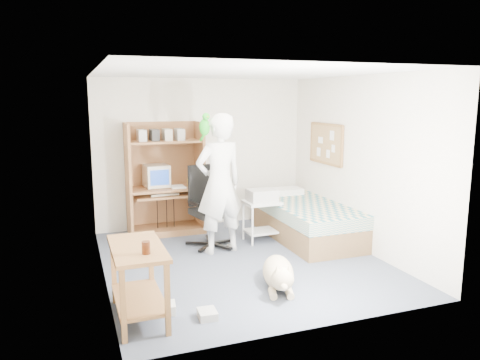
{
  "coord_description": "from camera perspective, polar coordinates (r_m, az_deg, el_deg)",
  "views": [
    {
      "loc": [
        -2.11,
        -5.68,
        2.2
      ],
      "look_at": [
        0.1,
        0.37,
        1.05
      ],
      "focal_mm": 35.0,
      "sensor_mm": 36.0,
      "label": 1
    }
  ],
  "objects": [
    {
      "name": "floor",
      "position": [
        6.45,
        0.29,
        -9.82
      ],
      "size": [
        4.0,
        4.0,
        0.0
      ],
      "primitive_type": "plane",
      "color": "#485062",
      "rests_on": "ground"
    },
    {
      "name": "wall_back",
      "position": [
        8.02,
        -4.69,
        3.29
      ],
      "size": [
        3.6,
        0.02,
        2.5
      ],
      "primitive_type": "cube",
      "color": "silver",
      "rests_on": "floor"
    },
    {
      "name": "wall_right",
      "position": [
        6.96,
        14.34,
        1.97
      ],
      "size": [
        0.02,
        4.0,
        2.5
      ],
      "primitive_type": "cube",
      "color": "silver",
      "rests_on": "floor"
    },
    {
      "name": "wall_left",
      "position": [
        5.77,
        -16.71,
        0.22
      ],
      "size": [
        0.02,
        4.0,
        2.5
      ],
      "primitive_type": "cube",
      "color": "silver",
      "rests_on": "floor"
    },
    {
      "name": "ceiling",
      "position": [
        6.07,
        0.31,
        12.97
      ],
      "size": [
        3.6,
        4.0,
        0.02
      ],
      "primitive_type": "cube",
      "color": "white",
      "rests_on": "wall_back"
    },
    {
      "name": "computer_hutch",
      "position": [
        7.68,
        -9.16,
        -0.36
      ],
      "size": [
        1.2,
        0.63,
        1.8
      ],
      "color": "brown",
      "rests_on": "floor"
    },
    {
      "name": "bed",
      "position": [
        7.41,
        8.11,
        -4.93
      ],
      "size": [
        1.02,
        2.02,
        0.66
      ],
      "color": "brown",
      "rests_on": "floor"
    },
    {
      "name": "side_desk",
      "position": [
        4.83,
        -12.32,
        -10.81
      ],
      "size": [
        0.5,
        1.0,
        0.75
      ],
      "color": "brown",
      "rests_on": "floor"
    },
    {
      "name": "corkboard",
      "position": [
        7.68,
        10.45,
        4.35
      ],
      "size": [
        0.04,
        0.94,
        0.66
      ],
      "color": "olive",
      "rests_on": "wall_right"
    },
    {
      "name": "office_chair",
      "position": [
        6.98,
        -3.76,
        -4.63
      ],
      "size": [
        0.67,
        0.67,
        1.19
      ],
      "rotation": [
        0.0,
        0.0,
        0.2
      ],
      "color": "black",
      "rests_on": "floor"
    },
    {
      "name": "person",
      "position": [
        6.58,
        -2.52,
        -0.49
      ],
      "size": [
        0.8,
        0.61,
        1.98
      ],
      "primitive_type": "imported",
      "rotation": [
        0.0,
        0.0,
        3.34
      ],
      "color": "white",
      "rests_on": "floor"
    },
    {
      "name": "parrot",
      "position": [
        6.43,
        -4.31,
        6.63
      ],
      "size": [
        0.15,
        0.25,
        0.4
      ],
      "rotation": [
        0.0,
        0.0,
        0.2
      ],
      "color": "#178E14",
      "rests_on": "person"
    },
    {
      "name": "dog",
      "position": [
        5.55,
        4.74,
        -11.23
      ],
      "size": [
        0.57,
        1.08,
        0.42
      ],
      "rotation": [
        0.0,
        0.0,
        -0.32
      ],
      "color": "tan",
      "rests_on": "floor"
    },
    {
      "name": "printer_cart",
      "position": [
        7.19,
        2.67,
        -4.23
      ],
      "size": [
        0.54,
        0.44,
        0.63
      ],
      "rotation": [
        0.0,
        0.0,
        0.03
      ],
      "color": "silver",
      "rests_on": "floor"
    },
    {
      "name": "printer",
      "position": [
        7.12,
        2.69,
        -1.86
      ],
      "size": [
        0.43,
        0.33,
        0.18
      ],
      "primitive_type": "cube",
      "rotation": [
        0.0,
        0.0,
        0.03
      ],
      "color": "#B2B2AD",
      "rests_on": "printer_cart"
    },
    {
      "name": "crt_monitor",
      "position": [
        7.64,
        -10.15,
        0.52
      ],
      "size": [
        0.41,
        0.43,
        0.35
      ],
      "rotation": [
        0.0,
        0.0,
        0.09
      ],
      "color": "beige",
      "rests_on": "computer_hutch"
    },
    {
      "name": "keyboard",
      "position": [
        7.54,
        -9.21,
        -1.71
      ],
      "size": [
        0.46,
        0.19,
        0.03
      ],
      "primitive_type": "cube",
      "rotation": [
        0.0,
        0.0,
        0.06
      ],
      "color": "beige",
      "rests_on": "computer_hutch"
    },
    {
      "name": "pencil_cup",
      "position": [
        7.67,
        -6.14,
        -0.29
      ],
      "size": [
        0.08,
        0.08,
        0.12
      ],
      "primitive_type": "cylinder",
      "color": "gold",
      "rests_on": "computer_hutch"
    },
    {
      "name": "drink_glass",
      "position": [
        4.49,
        -11.38,
        -8.09
      ],
      "size": [
        0.08,
        0.08,
        0.12
      ],
      "primitive_type": "cylinder",
      "color": "#3F1A0A",
      "rests_on": "side_desk"
    },
    {
      "name": "floor_box_a",
      "position": [
        5.05,
        -9.35,
        -15.19
      ],
      "size": [
        0.28,
        0.23,
        0.1
      ],
      "primitive_type": "cube",
      "rotation": [
        0.0,
        0.0,
        -0.14
      ],
      "color": "silver",
      "rests_on": "floor"
    },
    {
      "name": "floor_box_b",
      "position": [
        4.91,
        -4.0,
        -16.0
      ],
      "size": [
        0.19,
        0.23,
        0.08
      ],
      "primitive_type": "cube",
      "rotation": [
        0.0,
        0.0,
        -0.06
      ],
      "color": "#B7B7B2",
      "rests_on": "floor"
    }
  ]
}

